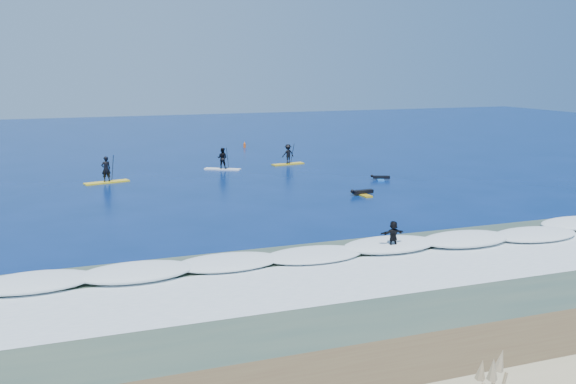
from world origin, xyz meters
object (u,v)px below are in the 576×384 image
object	(u,v)px
sup_paddler_left	(106,173)
prone_paddler_far	(380,178)
sup_paddler_right	(288,155)
marker_buoy	(245,145)
wave_surfer	(393,237)
sup_paddler_center	(222,160)
prone_paddler_near	(362,193)

from	to	relation	value
sup_paddler_left	prone_paddler_far	bearing A→B (deg)	-30.38
sup_paddler_right	marker_buoy	distance (m)	13.03
wave_surfer	marker_buoy	bearing A→B (deg)	82.65
sup_paddler_center	marker_buoy	bearing A→B (deg)	97.64
sup_paddler_center	prone_paddler_far	world-z (taller)	sup_paddler_center
sup_paddler_center	sup_paddler_right	size ratio (longest dim) A/B	0.98
prone_paddler_far	marker_buoy	xyz separation A→B (m)	(-4.13, 22.88, 0.15)
prone_paddler_near	sup_paddler_right	bearing A→B (deg)	-3.31
prone_paddler_near	marker_buoy	distance (m)	27.73
sup_paddler_left	wave_surfer	size ratio (longest dim) A/B	1.76
sup_paddler_right	sup_paddler_center	bearing A→B (deg)	178.20
sup_paddler_center	marker_buoy	world-z (taller)	sup_paddler_center
sup_paddler_center	prone_paddler_far	size ratio (longest dim) A/B	1.57
sup_paddler_center	wave_surfer	distance (m)	26.90
sup_paddler_left	marker_buoy	world-z (taller)	sup_paddler_left
sup_paddler_left	sup_paddler_right	distance (m)	16.49
prone_paddler_far	wave_surfer	xyz separation A→B (m)	(-9.00, -17.81, 0.67)
sup_paddler_right	prone_paddler_near	world-z (taller)	sup_paddler_right
prone_paddler_far	wave_surfer	bearing A→B (deg)	176.02
sup_paddler_center	prone_paddler_near	bearing A→B (deg)	-34.82
prone_paddler_near	prone_paddler_far	bearing A→B (deg)	-42.90
sup_paddler_left	prone_paddler_near	distance (m)	19.30
sup_paddler_left	prone_paddler_far	xyz separation A→B (m)	(20.00, -6.02, -0.60)
sup_paddler_left	sup_paddler_right	world-z (taller)	sup_paddler_left
sup_paddler_right	prone_paddler_far	distance (m)	10.65
prone_paddler_far	wave_surfer	distance (m)	19.97
prone_paddler_near	prone_paddler_far	size ratio (longest dim) A/B	1.12
sup_paddler_center	sup_paddler_right	world-z (taller)	sup_paddler_center
sup_paddler_left	marker_buoy	distance (m)	23.16
sup_paddler_center	sup_paddler_right	xyz separation A→B (m)	(6.24, 0.80, 0.01)
sup_paddler_center	wave_surfer	size ratio (longest dim) A/B	1.55
wave_surfer	marker_buoy	world-z (taller)	wave_surfer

